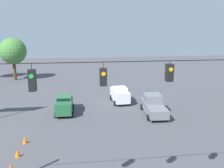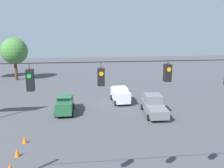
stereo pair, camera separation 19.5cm
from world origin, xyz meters
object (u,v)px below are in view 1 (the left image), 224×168
Objects in this scene: overhead_signal_span at (136,110)px; traffic_cone_fourth at (25,140)px; traffic_cone_second at (11,168)px; tree_horizon_right at (13,51)px; sedan_white_oncoming_deep at (120,94)px; traffic_cone_third at (18,153)px; pickup_truck_grey_oncoming_far at (153,106)px; sedan_green_withflow_far at (64,104)px.

traffic_cone_fourth is (7.36, -8.71, -5.25)m from overhead_signal_span.
traffic_cone_fourth is (-0.06, -4.27, 0.00)m from traffic_cone_second.
overhead_signal_span reaches higher than tree_horizon_right.
sedan_white_oncoming_deep reaches higher than traffic_cone_second.
traffic_cone_third and traffic_cone_fourth have the same top height.
traffic_cone_third is at bearing 31.36° from pickup_truck_grey_oncoming_far.
tree_horizon_right is at bearing -77.50° from traffic_cone_second.
sedan_green_withflow_far is at bearing -112.07° from traffic_cone_fourth.
traffic_cone_third is at bearing -40.96° from overhead_signal_span.
pickup_truck_grey_oncoming_far reaches higher than traffic_cone_fourth.
traffic_cone_third is at bearing 87.88° from traffic_cone_fourth.
sedan_white_oncoming_deep is 14.34m from traffic_cone_fourth.
traffic_cone_second is (12.82, 9.85, -0.66)m from pickup_truck_grey_oncoming_far.
pickup_truck_grey_oncoming_far is (-9.83, 1.64, -0.06)m from sedan_green_withflow_far.
traffic_cone_third is at bearing 72.35° from sedan_green_withflow_far.
traffic_cone_second is (2.99, 11.49, -0.72)m from sedan_green_withflow_far.
tree_horizon_right is (6.91, -26.61, 4.95)m from traffic_cone_fourth.
traffic_cone_second is at bearing 89.19° from traffic_cone_fourth.
traffic_cone_second is 1.00× the size of traffic_cone_third.
sedan_green_withflow_far is 9.97m from pickup_truck_grey_oncoming_far.
overhead_signal_span is 19.84m from sedan_white_oncoming_deep.
tree_horizon_right is (6.85, -30.88, 4.95)m from traffic_cone_second.
traffic_cone_fourth is at bearing 67.93° from sedan_green_withflow_far.
sedan_white_oncoming_deep is at bearing -133.08° from traffic_cone_fourth.
traffic_cone_fourth is (2.93, 7.22, -0.72)m from sedan_green_withflow_far.
traffic_cone_second is at bearing 90.64° from traffic_cone_third.
tree_horizon_right is at bearing -76.69° from traffic_cone_third.
sedan_green_withflow_far is 0.76× the size of pickup_truck_grey_oncoming_far.
tree_horizon_right reaches higher than traffic_cone_third.
sedan_white_oncoming_deep is 6.66× the size of traffic_cone_second.
pickup_truck_grey_oncoming_far is at bearing -148.64° from traffic_cone_third.
sedan_green_withflow_far is 1.01× the size of sedan_white_oncoming_deep.
overhead_signal_span is 11.17m from traffic_cone_third.
traffic_cone_third is (3.01, 9.47, -0.72)m from sedan_green_withflow_far.
traffic_cone_fourth is (9.78, 10.46, -0.73)m from sedan_white_oncoming_deep.
traffic_cone_second is (9.84, 14.73, -0.73)m from sedan_white_oncoming_deep.
traffic_cone_third is (9.86, 12.71, -0.73)m from sedan_white_oncoming_deep.
overhead_signal_span reaches higher than sedan_green_withflow_far.
sedan_green_withflow_far is at bearing 116.90° from tree_horizon_right.
pickup_truck_grey_oncoming_far is at bearing 121.41° from sedan_white_oncoming_deep.
traffic_cone_third is at bearing 103.31° from tree_horizon_right.
traffic_cone_third is (12.84, 7.83, -0.66)m from pickup_truck_grey_oncoming_far.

